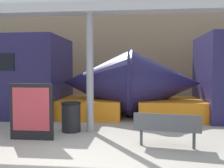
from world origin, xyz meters
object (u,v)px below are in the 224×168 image
at_px(poster_board, 31,111).
at_px(support_column_near, 90,73).
at_px(bench_near, 167,127).
at_px(trash_bin, 71,117).

height_order(poster_board, support_column_near, support_column_near).
xyz_separation_m(bench_near, trash_bin, (-2.62, 1.31, -0.06)).
relative_size(trash_bin, poster_board, 0.59).
relative_size(bench_near, poster_board, 1.07).
bearing_deg(support_column_near, bench_near, -33.64).
relative_size(bench_near, support_column_near, 0.45).
height_order(bench_near, trash_bin, trash_bin).
bearing_deg(poster_board, support_column_near, 37.51).
height_order(trash_bin, support_column_near, support_column_near).
bearing_deg(poster_board, bench_near, -5.74).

